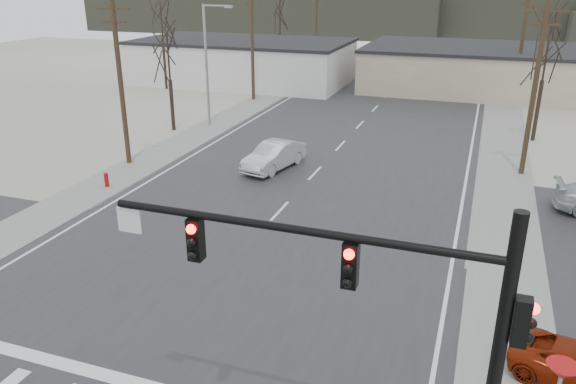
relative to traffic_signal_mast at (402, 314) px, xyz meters
name	(u,v)px	position (x,y,z in m)	size (l,w,h in m)	color
ground	(205,292)	(-7.89, 6.20, -4.67)	(140.00, 140.00, 0.00)	silver
main_road	(320,168)	(-7.89, 21.20, -4.65)	(18.00, 110.00, 0.05)	#29292C
cross_road	(205,291)	(-7.89, 6.20, -4.65)	(90.00, 10.00, 0.04)	#29292C
sidewalk_left	(202,132)	(-18.49, 26.20, -4.64)	(3.00, 90.00, 0.06)	gray
sidewalk_right	(505,162)	(2.71, 26.20, -4.64)	(3.00, 90.00, 0.06)	gray
traffic_signal_mast	(402,314)	(0.00, 0.00, 0.00)	(8.95, 0.43, 7.20)	black
fire_hydrant	(106,180)	(-18.09, 14.20, -4.22)	(0.24, 0.24, 0.87)	#A50C0C
yield_sign	(562,375)	(3.61, 2.70, -2.61)	(0.80, 0.80, 2.35)	gray
building_left_far	(243,61)	(-23.89, 46.20, -2.42)	(22.30, 12.30, 4.50)	silver
building_right_far	(500,69)	(2.11, 50.20, -2.52)	(26.30, 14.30, 4.30)	#C3BA95
upole_left_b	(120,79)	(-19.39, 18.20, 0.55)	(2.20, 0.30, 10.00)	#422E1E
upole_left_c	(252,42)	(-19.39, 38.20, 0.55)	(2.20, 0.30, 10.00)	#422E1E
upole_left_d	(316,25)	(-19.39, 58.20, 0.55)	(2.20, 0.30, 10.00)	#422E1E
upole_right_a	(535,86)	(3.61, 24.20, 0.55)	(2.20, 0.30, 10.00)	#422E1E
upole_right_b	(522,43)	(3.61, 46.20, 0.55)	(2.20, 0.30, 10.00)	#422E1E
streetlight_main	(209,59)	(-18.69, 28.20, 0.41)	(2.40, 0.25, 9.00)	gray
tree_left_near	(169,60)	(-20.89, 26.20, 0.55)	(3.30, 3.30, 7.35)	#2D211B
tree_right_mid	(546,55)	(4.61, 32.20, 1.26)	(3.74, 3.74, 8.33)	#2D211B
tree_left_far	(280,18)	(-21.89, 52.20, 1.61)	(3.96, 3.96, 8.82)	#2D211B
tree_right_far	(554,28)	(7.11, 58.20, 0.91)	(3.52, 3.52, 7.84)	#2D211B
tree_left_mid	(162,25)	(-29.89, 40.20, 1.61)	(3.96, 3.96, 8.82)	#2D211B
hill_left	(261,14)	(-42.89, 98.20, -1.17)	(70.00, 18.00, 7.00)	#333026
hill_center	(532,13)	(7.11, 102.20, -0.17)	(80.00, 18.00, 9.00)	#333026
sedan_crossing	(274,156)	(-10.49, 20.20, -3.83)	(1.69, 4.84, 1.59)	#A8AFB3
car_far_a	(465,83)	(-1.05, 49.07, -3.82)	(2.27, 5.58, 1.62)	black
car_far_b	(349,70)	(-13.90, 53.34, -3.95)	(1.60, 3.97, 1.35)	black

